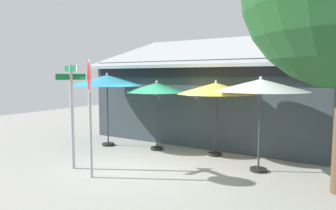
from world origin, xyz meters
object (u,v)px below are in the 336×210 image
(street_sign_post, at_px, (72,106))
(stop_sign, at_px, (90,96))
(patio_umbrella_teal_left, at_px, (107,81))
(patio_umbrella_mustard_right, at_px, (216,89))
(patio_umbrella_forest_green_center, at_px, (157,88))
(patio_umbrella_ivory_far_right, at_px, (261,86))

(street_sign_post, relative_size, stop_sign, 0.97)
(stop_sign, bearing_deg, patio_umbrella_teal_left, 126.16)
(stop_sign, height_order, patio_umbrella_mustard_right, stop_sign)
(street_sign_post, bearing_deg, patio_umbrella_forest_green_center, 75.83)
(patio_umbrella_forest_green_center, distance_m, patio_umbrella_ivory_far_right, 3.66)
(patio_umbrella_ivory_far_right, bearing_deg, patio_umbrella_forest_green_center, 171.44)
(stop_sign, relative_size, patio_umbrella_ivory_far_right, 1.16)
(patio_umbrella_ivory_far_right, bearing_deg, stop_sign, -141.61)
(stop_sign, relative_size, patio_umbrella_teal_left, 1.11)
(patio_umbrella_teal_left, relative_size, patio_umbrella_ivory_far_right, 1.04)
(patio_umbrella_teal_left, xyz_separation_m, patio_umbrella_forest_green_center, (1.87, 0.40, -0.24))
(patio_umbrella_forest_green_center, bearing_deg, patio_umbrella_mustard_right, 9.90)
(patio_umbrella_forest_green_center, relative_size, patio_umbrella_ivory_far_right, 0.94)
(patio_umbrella_teal_left, height_order, patio_umbrella_mustard_right, patio_umbrella_teal_left)
(street_sign_post, distance_m, stop_sign, 1.04)
(street_sign_post, relative_size, patio_umbrella_teal_left, 1.07)
(street_sign_post, distance_m, patio_umbrella_teal_left, 2.88)
(street_sign_post, xyz_separation_m, patio_umbrella_mustard_right, (2.75, 3.32, 0.40))
(street_sign_post, bearing_deg, patio_umbrella_ivory_far_right, 29.12)
(patio_umbrella_teal_left, distance_m, patio_umbrella_mustard_right, 3.94)
(stop_sign, bearing_deg, street_sign_post, 164.38)
(patio_umbrella_mustard_right, xyz_separation_m, patio_umbrella_ivory_far_right, (1.62, -0.89, 0.14))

